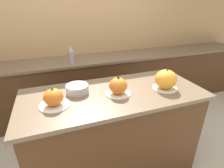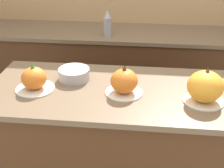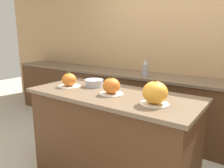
% 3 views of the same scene
% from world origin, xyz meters
% --- Properties ---
extents(wall_back, '(8.00, 0.06, 2.50)m').
position_xyz_m(wall_back, '(0.00, 1.60, 1.25)').
color(wall_back, tan).
rests_on(wall_back, ground_plane).
extents(kitchen_island, '(1.64, 0.72, 0.95)m').
position_xyz_m(kitchen_island, '(0.00, 0.00, 0.48)').
color(kitchen_island, '#4C2D19').
rests_on(kitchen_island, ground_plane).
extents(back_counter, '(6.00, 0.60, 0.91)m').
position_xyz_m(back_counter, '(0.00, 1.27, 0.46)').
color(back_counter, '#4C2D19').
rests_on(back_counter, ground_plane).
extents(pumpkin_cake_left, '(0.24, 0.24, 0.17)m').
position_xyz_m(pumpkin_cake_left, '(-0.52, -0.05, 1.02)').
color(pumpkin_cake_left, silver).
rests_on(pumpkin_cake_left, kitchen_island).
extents(pumpkin_cake_center, '(0.22, 0.22, 0.18)m').
position_xyz_m(pumpkin_cake_center, '(0.02, -0.04, 1.02)').
color(pumpkin_cake_center, silver).
rests_on(pumpkin_cake_center, kitchen_island).
extents(pumpkin_cake_right, '(0.23, 0.23, 0.21)m').
position_xyz_m(pumpkin_cake_right, '(0.48, -0.09, 1.04)').
color(pumpkin_cake_right, silver).
rests_on(pumpkin_cake_right, kitchen_island).
extents(bottle_tall, '(0.08, 0.08, 0.24)m').
position_xyz_m(bottle_tall, '(-0.22, 1.13, 1.03)').
color(bottle_tall, '#99999E').
rests_on(bottle_tall, back_counter).
extents(mixing_bowl, '(0.20, 0.20, 0.07)m').
position_xyz_m(mixing_bowl, '(-0.31, 0.11, 0.99)').
color(mixing_bowl, '#ADADB2').
rests_on(mixing_bowl, kitchen_island).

